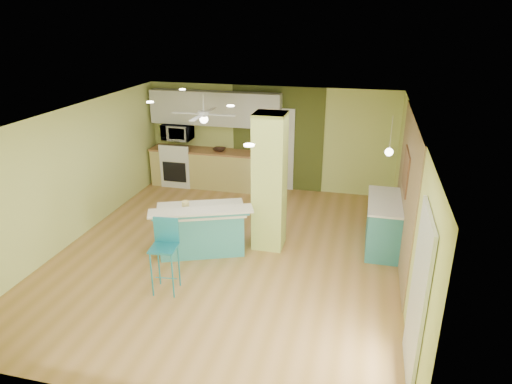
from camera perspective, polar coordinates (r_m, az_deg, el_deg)
floor at (r=8.37m, az=-3.52°, el=-7.67°), size 6.00×7.00×0.01m
ceiling at (r=7.48m, az=-3.95°, el=9.40°), size 6.00×7.00×0.01m
wall_back at (r=11.07m, az=1.70°, el=6.72°), size 6.00×0.01×2.50m
wall_front at (r=4.98m, az=-16.13°, el=-13.82°), size 6.00×0.01×2.50m
wall_left at (r=9.15m, az=-22.00°, el=1.96°), size 0.01×7.00×2.50m
wall_right at (r=7.55m, az=18.63°, el=-1.59°), size 0.01×7.00×2.50m
wood_panel at (r=8.10m, az=18.24°, el=0.03°), size 0.02×3.40×2.50m
olive_accent at (r=11.01m, az=2.71°, el=6.63°), size 2.20×0.02×2.50m
interior_door at (r=11.05m, az=2.66°, el=5.34°), size 0.82×0.05×2.00m
french_door at (r=5.60m, az=19.54°, el=-12.46°), size 0.04×1.08×2.10m
column at (r=8.13m, az=1.71°, el=1.22°), size 0.55×0.55×2.50m
kitchen_run at (r=11.34m, az=-5.11°, el=2.90°), size 3.25×0.63×0.94m
stove at (r=11.67m, az=-9.55°, el=3.16°), size 0.76×0.66×1.08m
upper_cabinets at (r=11.08m, az=-5.16°, el=10.37°), size 3.20×0.34×0.80m
microwave at (r=11.43m, az=-9.81°, el=7.41°), size 0.70×0.48×0.39m
ceiling_fan at (r=9.77m, az=-6.56°, el=9.59°), size 1.41×1.41×0.61m
pendant_lamp at (r=8.03m, az=16.30°, el=4.85°), size 0.14×0.14×0.69m
wall_decor at (r=8.19m, az=18.24°, el=2.50°), size 0.03×0.90×0.70m
peninsula at (r=8.30m, az=-6.82°, el=-4.58°), size 1.89×1.49×0.95m
bar_stool at (r=7.12m, az=-11.29°, el=-6.34°), size 0.43×0.43×1.18m
side_counter at (r=8.68m, az=15.64°, el=-3.84°), size 0.62×1.45×0.93m
fruit_bowl at (r=11.14m, az=-4.60°, el=5.30°), size 0.31×0.31×0.08m
canister at (r=8.14m, az=-8.79°, el=-1.66°), size 0.13×0.13×0.16m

